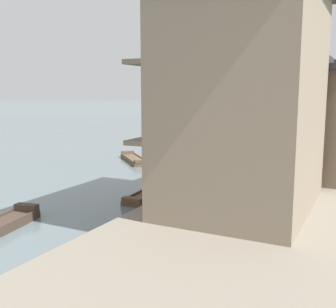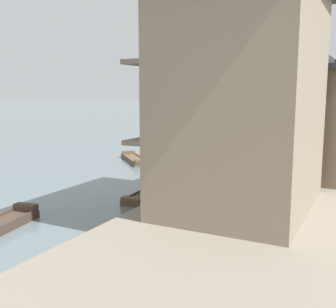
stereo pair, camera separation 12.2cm
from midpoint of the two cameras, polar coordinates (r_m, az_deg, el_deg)
boat_moored_nearest at (r=40.87m, az=13.64°, el=1.99°), size 1.45×5.06×0.83m
boat_moored_second at (r=45.76m, az=14.56°, el=2.59°), size 1.38×3.82×0.64m
boat_moored_third at (r=29.14m, az=-4.94°, el=-0.75°), size 3.93×3.88×0.47m
boat_moored_far at (r=35.25m, az=12.00°, el=0.79°), size 1.22×4.97×0.53m
boat_midriver_drifting at (r=19.27m, az=-2.92°, el=-5.80°), size 1.24×3.64×0.39m
boat_midriver_upstream at (r=27.03m, az=5.33°, el=-1.49°), size 2.11×5.16×0.52m
house_waterfront_nearest at (r=15.03m, az=10.86°, el=8.83°), size 5.92×7.93×8.74m
house_waterfront_second at (r=22.28m, az=16.94°, el=5.23°), size 6.52×7.31×6.14m
house_waterfront_tall at (r=30.00m, az=19.94°, el=5.92°), size 6.86×7.41×6.14m
mooring_post_dock_near at (r=15.54m, az=-1.76°, el=-5.67°), size 0.20×0.20×0.73m
mooring_post_dock_mid at (r=21.47m, az=6.83°, el=-1.35°), size 0.20×0.20×0.96m
mooring_post_dock_far at (r=32.68m, az=14.00°, el=1.80°), size 0.20×0.20×0.78m
hill_far_west at (r=141.53m, az=16.22°, el=10.12°), size 49.94×49.94×17.90m
hill_far_centre at (r=117.13m, az=16.67°, el=10.83°), size 40.46×40.46×19.49m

